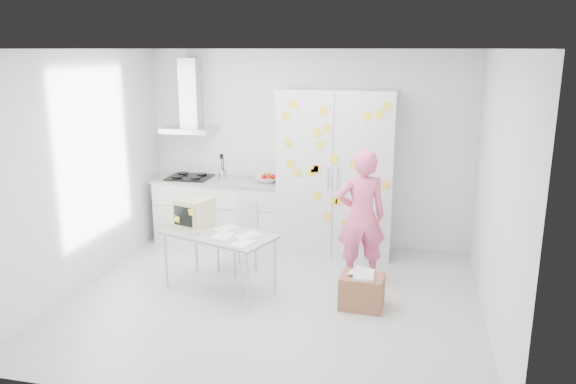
% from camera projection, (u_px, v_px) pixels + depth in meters
% --- Properties ---
extents(floor, '(4.50, 4.00, 0.02)m').
position_uv_depth(floor, '(273.00, 300.00, 6.23)').
color(floor, silver).
rests_on(floor, ground).
extents(walls, '(4.52, 4.01, 2.70)m').
position_uv_depth(walls, '(287.00, 167.00, 6.57)').
color(walls, white).
rests_on(walls, ground).
extents(ceiling, '(4.50, 4.00, 0.02)m').
position_uv_depth(ceiling, '(271.00, 49.00, 5.56)').
color(ceiling, white).
rests_on(ceiling, walls).
extents(counter_run, '(1.84, 0.63, 1.28)m').
position_uv_depth(counter_run, '(221.00, 210.00, 7.97)').
color(counter_run, white).
rests_on(counter_run, ground).
extents(range_hood, '(0.70, 0.48, 1.01)m').
position_uv_depth(range_hood, '(190.00, 103.00, 7.83)').
color(range_hood, silver).
rests_on(range_hood, walls).
extents(tall_cabinet, '(1.50, 0.68, 2.20)m').
position_uv_depth(tall_cabinet, '(336.00, 173.00, 7.44)').
color(tall_cabinet, silver).
rests_on(tall_cabinet, ground).
extents(person, '(0.67, 0.54, 1.60)m').
position_uv_depth(person, '(361.00, 217.00, 6.55)').
color(person, pink).
rests_on(person, ground).
extents(desk, '(1.41, 1.02, 1.01)m').
position_uv_depth(desk, '(203.00, 222.00, 6.46)').
color(desk, '#A8ABB3').
rests_on(desk, ground).
extents(chair, '(0.57, 0.57, 0.91)m').
position_uv_depth(chair, '(241.00, 230.00, 6.96)').
color(chair, '#B4B4B2').
rests_on(chair, ground).
extents(cardboard_box, '(0.48, 0.39, 0.40)m').
position_uv_depth(cardboard_box, '(362.00, 291.00, 6.00)').
color(cardboard_box, '#945F40').
rests_on(cardboard_box, ground).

